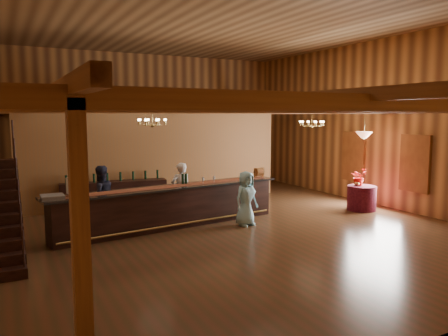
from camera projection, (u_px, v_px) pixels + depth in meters
name	position (u px, v px, depth m)	size (l,w,h in m)	color
floor	(217.00, 224.00, 12.19)	(14.00, 14.00, 0.00)	#452F1A
ceiling	(217.00, 20.00, 11.53)	(14.00, 14.00, 0.00)	olive
wall_back	(142.00, 122.00, 18.04)	(12.00, 0.10, 5.50)	#C58945
wall_right	(378.00, 123.00, 14.58)	(0.10, 14.00, 5.50)	#C58945
beam_grid	(209.00, 107.00, 12.25)	(11.90, 13.90, 0.39)	#9C5E2C
support_posts	(225.00, 169.00, 11.56)	(9.20, 10.20, 3.20)	#9C5E2C
partition_wall	(158.00, 158.00, 14.87)	(9.00, 0.18, 3.10)	brown
window_right_front	(415.00, 163.00, 13.29)	(0.12, 1.05, 1.75)	white
window_right_back	(354.00, 156.00, 15.59)	(0.12, 1.05, 1.75)	white
backroom_boxes	(147.00, 180.00, 16.85)	(4.10, 0.60, 1.10)	black
tasting_bar	(171.00, 206.00, 11.76)	(6.71, 1.73, 1.12)	black
beverage_dispenser	(72.00, 184.00, 10.23)	(0.26, 0.26, 0.60)	silver
glass_rack_tray	(52.00, 197.00, 9.91)	(0.50, 0.50, 0.10)	gray
raffle_drum	(259.00, 172.00, 13.36)	(0.34, 0.24, 0.30)	#A1602D
bar_bottle_0	(183.00, 179.00, 12.03)	(0.07, 0.07, 0.30)	black
bar_bottle_1	(186.00, 179.00, 12.09)	(0.07, 0.07, 0.30)	black
backbar_shelf	(115.00, 195.00, 13.94)	(3.29, 0.51, 0.93)	black
round_table	(362.00, 198.00, 13.90)	(0.90, 0.90, 0.78)	maroon
chandelier_left	(152.00, 122.00, 11.97)	(0.80, 0.80, 0.52)	#A98B48
chandelier_right	(312.00, 123.00, 14.70)	(0.80, 0.80, 0.61)	#A98B48
pendant_lamp	(364.00, 135.00, 13.66)	(0.52, 0.52, 0.90)	#A98B48
bartender	(181.00, 191.00, 12.75)	(0.60, 0.39, 1.65)	white
staff_second	(101.00, 197.00, 11.66)	(0.82, 0.64, 1.68)	#22253B
guest	(246.00, 198.00, 11.91)	(0.73, 0.48, 1.50)	#9FE1EF
floor_plant	(226.00, 179.00, 16.41)	(0.69, 0.55, 1.25)	#1F4A18
table_flowers	(359.00, 177.00, 13.93)	(0.51, 0.44, 0.56)	red
table_vase	(357.00, 181.00, 13.85)	(0.15, 0.15, 0.30)	#A98B48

